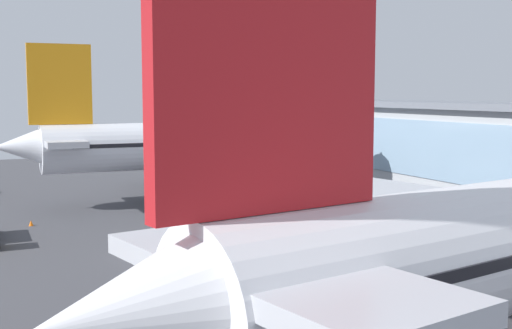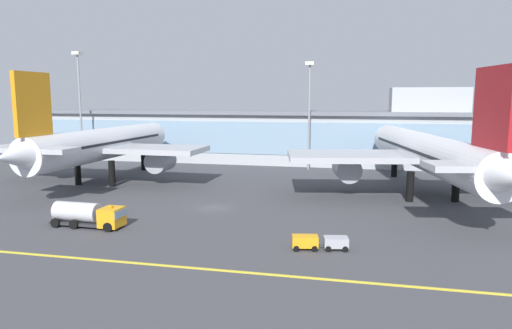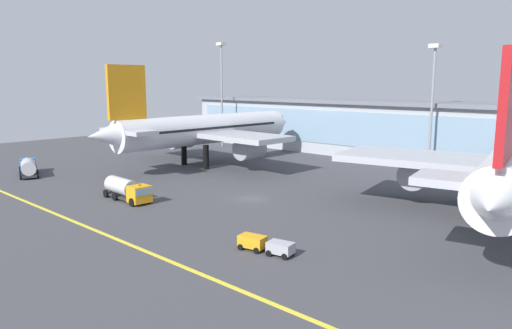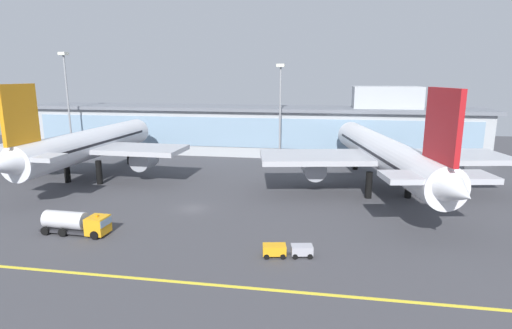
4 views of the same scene
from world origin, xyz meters
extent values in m
plane|color=#424247|center=(0.00, 0.00, 0.00)|extent=(180.00, 180.00, 0.00)
cube|color=yellow|center=(0.00, -22.00, 0.01)|extent=(144.00, 0.50, 0.01)
cube|color=#ADB2B7|center=(0.00, 46.18, 5.67)|extent=(113.72, 12.00, 11.33)
cube|color=#84A3BC|center=(0.00, 40.13, 6.23)|extent=(109.18, 0.20, 7.25)
cube|color=slate|center=(0.00, 46.18, 11.73)|extent=(116.72, 14.00, 0.80)
cube|color=#ADB2B7|center=(34.12, 48.18, 14.33)|extent=(16.00, 10.00, 6.00)
cylinder|color=black|center=(-28.53, 11.13, 2.24)|extent=(1.10, 1.10, 4.48)
cylinder|color=black|center=(-21.82, 10.95, 2.24)|extent=(1.10, 1.10, 4.48)
cylinder|color=black|center=(-24.72, 28.78, 2.24)|extent=(1.10, 1.10, 4.48)
cylinder|color=silver|center=(-25.10, 14.13, 7.00)|extent=(6.58, 38.72, 5.60)
cone|color=silver|center=(-24.56, 35.09, 7.00)|extent=(5.45, 5.17, 5.32)
cone|color=silver|center=(-25.64, -7.12, 7.42)|extent=(4.91, 6.28, 4.76)
cube|color=#84A3BC|center=(-24.65, 31.87, 7.98)|extent=(4.30, 4.03, 1.68)
cube|color=black|center=(-25.10, 14.13, 7.42)|extent=(6.48, 32.55, 0.45)
cube|color=#B7BAC1|center=(-25.10, 14.13, 6.30)|extent=(37.21, 10.20, 0.90)
cylinder|color=#999EA8|center=(-35.42, 15.78, 4.09)|extent=(4.05, 5.11, 3.92)
cylinder|color=#999EA8|center=(-14.71, 15.25, 4.09)|extent=(4.05, 5.11, 3.92)
cube|color=orange|center=(-25.53, -2.85, 14.28)|extent=(0.85, 6.96, 8.96)
cube|color=#B7BAC1|center=(-25.53, -2.85, 7.84)|extent=(11.94, 4.54, 0.72)
cylinder|color=black|center=(27.00, 10.21, 2.22)|extent=(1.10, 1.10, 4.43)
cylinder|color=black|center=(33.53, 11.47, 2.22)|extent=(1.10, 1.10, 4.43)
cylinder|color=black|center=(26.28, 31.59, 2.22)|extent=(1.10, 1.10, 4.43)
cylinder|color=silver|center=(29.57, 14.45, 6.92)|extent=(14.09, 46.14, 5.54)
cone|color=silver|center=(24.93, 38.63, 6.92)|extent=(6.11, 5.89, 5.26)
cone|color=silver|center=(34.26, -10.01, 7.34)|extent=(5.77, 6.87, 4.71)
cube|color=#84A3BC|center=(25.59, 35.19, 7.89)|extent=(4.81, 4.59, 1.66)
cube|color=black|center=(29.57, 14.45, 7.34)|extent=(12.76, 38.94, 0.44)
cube|color=#B7BAC1|center=(29.57, 14.45, 6.23)|extent=(43.42, 18.76, 0.89)
cylinder|color=#999EA8|center=(17.68, 13.85, 4.04)|extent=(4.93, 6.59, 3.88)
cylinder|color=#999EA8|center=(40.83, 18.29, 4.04)|extent=(4.93, 6.59, 3.88)
cube|color=red|center=(33.38, -5.40, 14.12)|extent=(2.21, 8.24, 8.86)
cube|color=#B7BAC1|center=(33.38, -5.40, 7.75)|extent=(14.18, 7.50, 0.71)
cylinder|color=black|center=(-8.18, -10.98, 0.55)|extent=(1.11, 0.34, 1.10)
cylinder|color=black|center=(-8.28, -13.57, 0.55)|extent=(1.11, 0.34, 1.10)
cylinder|color=black|center=(-12.68, -10.81, 0.55)|extent=(1.11, 0.34, 1.10)
cylinder|color=black|center=(-12.77, -13.40, 0.55)|extent=(1.11, 0.34, 1.10)
cylinder|color=black|center=(-15.19, -10.71, 0.55)|extent=(1.11, 0.34, 1.10)
cylinder|color=black|center=(-15.29, -13.31, 0.55)|extent=(1.11, 0.34, 1.10)
cube|color=#2D2D33|center=(-12.54, -12.11, 0.45)|extent=(7.64, 2.62, 0.30)
cube|color=orange|center=(-8.50, -12.27, 1.40)|extent=(2.44, 2.69, 2.20)
cube|color=#84A3BC|center=(-8.50, -12.27, 1.88)|extent=(2.53, 2.59, 0.88)
cylinder|color=silver|center=(-13.08, -12.09, 1.75)|extent=(5.66, 2.51, 2.30)
cube|color=orange|center=(-8.50, -12.27, 2.62)|extent=(0.30, 0.40, 0.20)
cylinder|color=black|center=(13.62, -15.56, 0.30)|extent=(0.63, 0.31, 0.60)
cylinder|color=black|center=(13.35, -14.09, 0.30)|extent=(0.63, 0.31, 0.60)
cylinder|color=black|center=(15.41, -15.23, 0.30)|extent=(0.63, 0.31, 0.60)
cylinder|color=black|center=(15.13, -13.75, 0.30)|extent=(0.63, 0.31, 0.60)
cube|color=orange|center=(14.38, -14.66, 0.85)|extent=(2.83, 1.95, 1.10)
cylinder|color=black|center=(16.74, -14.98, 0.30)|extent=(0.62, 0.29, 0.60)
cylinder|color=black|center=(16.46, -13.50, 0.30)|extent=(0.62, 0.29, 0.60)
cylinder|color=black|center=(18.39, -14.67, 0.30)|extent=(0.62, 0.29, 0.60)
cylinder|color=black|center=(18.11, -13.19, 0.30)|extent=(0.62, 0.29, 0.60)
cube|color=#A8A8B2|center=(17.42, -14.09, 0.80)|extent=(2.64, 1.92, 1.00)
cube|color=#2D2D33|center=(15.95, -14.36, 0.45)|extent=(0.61, 0.21, 0.08)
cylinder|color=gray|center=(9.13, 37.27, 10.91)|extent=(0.44, 0.44, 21.82)
cube|color=silver|center=(9.13, 37.27, 22.17)|extent=(1.80, 1.80, 0.70)
cylinder|color=gray|center=(-43.05, 34.83, 12.36)|extent=(0.44, 0.44, 24.71)
cube|color=silver|center=(-43.05, 34.83, 25.06)|extent=(1.80, 1.80, 0.70)
cone|color=orange|center=(-17.75, -7.25, 0.29)|extent=(0.46, 0.46, 0.58)
camera|label=1|loc=(51.77, -14.38, 13.37)|focal=46.85mm
camera|label=2|loc=(19.24, -59.10, 15.22)|focal=32.05mm
camera|label=3|loc=(44.81, -46.71, 15.98)|focal=33.63mm
camera|label=4|loc=(19.48, -57.01, 19.99)|focal=28.59mm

